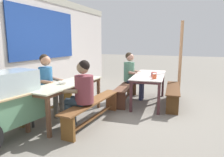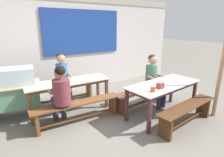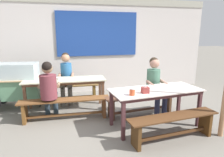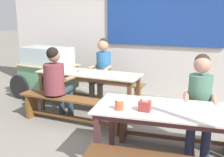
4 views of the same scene
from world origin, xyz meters
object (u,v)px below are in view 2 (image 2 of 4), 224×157
at_px(bench_near_back, 142,95).
at_px(condiment_jar, 153,89).
at_px(bench_far_back, 62,91).
at_px(tissue_box, 160,86).
at_px(dining_table_far, 68,84).
at_px(wooden_support_post, 221,70).
at_px(person_center_facing, 63,76).
at_px(person_right_near_table, 154,77).
at_px(dining_table_near, 164,87).
at_px(bench_far_front, 78,108).
at_px(bench_near_front, 187,112).
at_px(person_left_back_turned, 61,92).
at_px(food_cart, 9,90).
at_px(soup_bowl, 62,81).

distance_m(bench_near_back, condiment_jar, 1.10).
xyz_separation_m(bench_far_back, tissue_box, (1.36, -2.08, 0.50)).
height_order(dining_table_far, bench_far_back, dining_table_far).
height_order(bench_far_back, wooden_support_post, wooden_support_post).
height_order(person_center_facing, person_right_near_table, person_center_facing).
bearing_deg(dining_table_far, person_right_near_table, -21.85).
xyz_separation_m(dining_table_near, bench_far_front, (-1.71, 0.72, -0.36)).
bearing_deg(bench_near_front, tissue_box, 129.82).
xyz_separation_m(person_center_facing, wooden_support_post, (2.62, -2.50, 0.32)).
relative_size(bench_near_back, bench_near_front, 1.01).
xyz_separation_m(bench_near_back, person_left_back_turned, (-1.97, 0.20, 0.43)).
relative_size(bench_near_front, tissue_box, 12.33).
relative_size(person_right_near_table, tissue_box, 9.59).
height_order(dining_table_far, bench_near_front, dining_table_far).
distance_m(bench_near_back, person_left_back_turned, 2.02).
xyz_separation_m(food_cart, condiment_jar, (2.30, -1.97, 0.17)).
bearing_deg(bench_near_front, condiment_jar, 149.93).
xyz_separation_m(bench_far_back, person_center_facing, (0.02, -0.07, 0.44)).
bearing_deg(food_cart, person_left_back_turned, -48.24).
distance_m(condiment_jar, soup_bowl, 2.00).
relative_size(person_center_facing, tissue_box, 9.78).
distance_m(bench_near_back, tissue_box, 0.95).
bearing_deg(bench_far_front, person_left_back_turned, 166.74).
bearing_deg(dining_table_far, soup_bowl, 171.96).
bearing_deg(wooden_support_post, condiment_jar, 164.43).
distance_m(food_cart, soup_bowl, 1.13).
relative_size(bench_far_front, person_right_near_table, 1.47).
bearing_deg(person_right_near_table, bench_near_back, 170.43).
relative_size(dining_table_near, tissue_box, 13.56).
bearing_deg(tissue_box, condiment_jar, -167.03).
bearing_deg(dining_table_near, bench_far_front, 157.13).
height_order(bench_far_front, person_center_facing, person_center_facing).
relative_size(tissue_box, soup_bowl, 0.82).
bearing_deg(bench_near_back, person_right_near_table, -9.57).
height_order(bench_near_back, condiment_jar, condiment_jar).
xyz_separation_m(food_cart, person_right_near_table, (3.11, -1.20, 0.09)).
distance_m(bench_far_back, tissue_box, 2.53).
distance_m(bench_far_back, person_center_facing, 0.45).
height_order(dining_table_near, bench_near_front, dining_table_near).
bearing_deg(bench_near_back, person_left_back_turned, 174.09).
xyz_separation_m(tissue_box, soup_bowl, (-1.52, 1.50, -0.03)).
bearing_deg(condiment_jar, person_center_facing, 117.47).
height_order(bench_near_back, wooden_support_post, wooden_support_post).
bearing_deg(tissue_box, soup_bowl, 135.41).
relative_size(food_cart, tissue_box, 12.07).
relative_size(food_cart, condiment_jar, 13.22).
bearing_deg(bench_near_back, condiment_jar, -121.92).
relative_size(person_right_near_table, soup_bowl, 7.89).
relative_size(bench_far_front, tissue_box, 14.08).
bearing_deg(bench_far_back, dining_table_far, -92.34).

